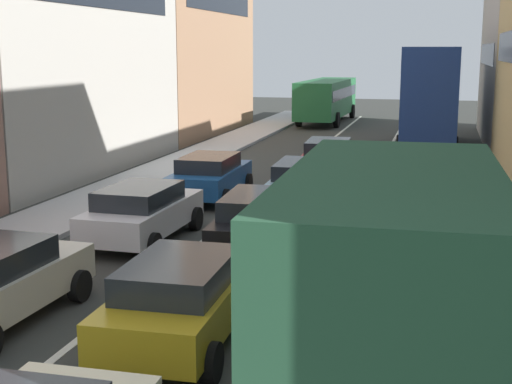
{
  "coord_description": "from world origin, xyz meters",
  "views": [
    {
      "loc": [
        4.19,
        -4.17,
        4.92
      ],
      "look_at": [
        0.0,
        12.0,
        1.6
      ],
      "focal_mm": 50.22,
      "sensor_mm": 36.0,
      "label": 1
    }
  ],
  "objects_px": {
    "removalist_box_truck": "(393,283)",
    "sedan_left_lane_fourth": "(210,175)",
    "sedan_centre_lane_second": "(183,297)",
    "sedan_centre_lane_fifth": "(328,157)",
    "hatchback_centre_lane_third": "(260,220)",
    "bus_mid_queue_primary": "(429,92)",
    "sedan_left_lane_third": "(142,211)",
    "wagon_right_lane_far": "(414,191)",
    "coupe_centre_lane_fourth": "(304,183)",
    "bus_far_queue_secondary": "(327,97)",
    "sedan_right_lane_behind_truck": "(393,235)"
  },
  "relations": [
    {
      "from": "bus_far_queue_secondary",
      "to": "sedan_left_lane_fourth",
      "type": "bearing_deg",
      "value": -178.15
    },
    {
      "from": "sedan_centre_lane_fifth",
      "to": "sedan_right_lane_behind_truck",
      "type": "bearing_deg",
      "value": -166.81
    },
    {
      "from": "sedan_centre_lane_second",
      "to": "hatchback_centre_lane_third",
      "type": "xyz_separation_m",
      "value": [
        -0.09,
        5.73,
        0.0
      ]
    },
    {
      "from": "sedan_centre_lane_fifth",
      "to": "sedan_left_lane_third",
      "type": "bearing_deg",
      "value": 160.72
    },
    {
      "from": "coupe_centre_lane_fourth",
      "to": "sedan_left_lane_fourth",
      "type": "relative_size",
      "value": 1.0
    },
    {
      "from": "sedan_centre_lane_second",
      "to": "sedan_left_lane_fourth",
      "type": "height_order",
      "value": "same"
    },
    {
      "from": "removalist_box_truck",
      "to": "sedan_centre_lane_second",
      "type": "height_order",
      "value": "removalist_box_truck"
    },
    {
      "from": "coupe_centre_lane_fourth",
      "to": "sedan_centre_lane_fifth",
      "type": "relative_size",
      "value": 0.99
    },
    {
      "from": "coupe_centre_lane_fourth",
      "to": "bus_mid_queue_primary",
      "type": "relative_size",
      "value": 0.41
    },
    {
      "from": "sedan_centre_lane_second",
      "to": "hatchback_centre_lane_third",
      "type": "relative_size",
      "value": 0.99
    },
    {
      "from": "removalist_box_truck",
      "to": "bus_far_queue_secondary",
      "type": "height_order",
      "value": "removalist_box_truck"
    },
    {
      "from": "removalist_box_truck",
      "to": "coupe_centre_lane_fourth",
      "type": "xyz_separation_m",
      "value": [
        -3.63,
        12.98,
        -1.18
      ]
    },
    {
      "from": "sedan_left_lane_third",
      "to": "wagon_right_lane_far",
      "type": "distance_m",
      "value": 8.13
    },
    {
      "from": "sedan_left_lane_fourth",
      "to": "bus_mid_queue_primary",
      "type": "bearing_deg",
      "value": -25.37
    },
    {
      "from": "bus_far_queue_secondary",
      "to": "sedan_centre_lane_fifth",
      "type": "bearing_deg",
      "value": -169.57
    },
    {
      "from": "sedan_right_lane_behind_truck",
      "to": "coupe_centre_lane_fourth",
      "type": "bearing_deg",
      "value": 27.93
    },
    {
      "from": "hatchback_centre_lane_third",
      "to": "wagon_right_lane_far",
      "type": "height_order",
      "value": "same"
    },
    {
      "from": "removalist_box_truck",
      "to": "sedan_centre_lane_fifth",
      "type": "height_order",
      "value": "removalist_box_truck"
    },
    {
      "from": "sedan_centre_lane_second",
      "to": "sedan_centre_lane_fifth",
      "type": "distance_m",
      "value": 16.67
    },
    {
      "from": "sedan_left_lane_third",
      "to": "sedan_right_lane_behind_truck",
      "type": "height_order",
      "value": "same"
    },
    {
      "from": "coupe_centre_lane_fourth",
      "to": "wagon_right_lane_far",
      "type": "relative_size",
      "value": 0.99
    },
    {
      "from": "hatchback_centre_lane_third",
      "to": "wagon_right_lane_far",
      "type": "xyz_separation_m",
      "value": [
        3.53,
        4.71,
        0.0
      ]
    },
    {
      "from": "hatchback_centre_lane_third",
      "to": "bus_mid_queue_primary",
      "type": "distance_m",
      "value": 21.13
    },
    {
      "from": "sedan_left_lane_fourth",
      "to": "bus_mid_queue_primary",
      "type": "xyz_separation_m",
      "value": [
        6.75,
        14.9,
        2.03
      ]
    },
    {
      "from": "coupe_centre_lane_fourth",
      "to": "bus_mid_queue_primary",
      "type": "distance_m",
      "value": 15.93
    },
    {
      "from": "sedan_centre_lane_second",
      "to": "bus_far_queue_secondary",
      "type": "xyz_separation_m",
      "value": [
        -3.59,
        38.2,
        0.96
      ]
    },
    {
      "from": "hatchback_centre_lane_third",
      "to": "sedan_right_lane_behind_truck",
      "type": "height_order",
      "value": "same"
    },
    {
      "from": "sedan_left_lane_third",
      "to": "sedan_centre_lane_fifth",
      "type": "height_order",
      "value": "same"
    },
    {
      "from": "sedan_centre_lane_second",
      "to": "coupe_centre_lane_fourth",
      "type": "xyz_separation_m",
      "value": [
        -0.01,
        11.04,
        0.0
      ]
    },
    {
      "from": "sedan_centre_lane_second",
      "to": "sedan_centre_lane_fifth",
      "type": "relative_size",
      "value": 0.99
    },
    {
      "from": "sedan_centre_lane_fifth",
      "to": "sedan_left_lane_fourth",
      "type": "bearing_deg",
      "value": 145.31
    },
    {
      "from": "sedan_left_lane_third",
      "to": "bus_mid_queue_primary",
      "type": "bearing_deg",
      "value": -17.12
    },
    {
      "from": "removalist_box_truck",
      "to": "sedan_left_lane_fourth",
      "type": "bearing_deg",
      "value": 25.66
    },
    {
      "from": "hatchback_centre_lane_third",
      "to": "coupe_centre_lane_fourth",
      "type": "height_order",
      "value": "same"
    },
    {
      "from": "coupe_centre_lane_fourth",
      "to": "sedan_centre_lane_fifth",
      "type": "height_order",
      "value": "same"
    },
    {
      "from": "hatchback_centre_lane_third",
      "to": "bus_far_queue_secondary",
      "type": "relative_size",
      "value": 0.42
    },
    {
      "from": "removalist_box_truck",
      "to": "sedan_centre_lane_fifth",
      "type": "bearing_deg",
      "value": 9.83
    },
    {
      "from": "bus_far_queue_secondary",
      "to": "sedan_right_lane_behind_truck",
      "type": "bearing_deg",
      "value": -167.22
    },
    {
      "from": "coupe_centre_lane_fourth",
      "to": "hatchback_centre_lane_third",
      "type": "bearing_deg",
      "value": 177.46
    },
    {
      "from": "bus_mid_queue_primary",
      "to": "sedan_left_lane_fourth",
      "type": "bearing_deg",
      "value": 154.42
    },
    {
      "from": "sedan_left_lane_third",
      "to": "wagon_right_lane_far",
      "type": "relative_size",
      "value": 0.99
    },
    {
      "from": "sedan_centre_lane_fifth",
      "to": "wagon_right_lane_far",
      "type": "height_order",
      "value": "same"
    },
    {
      "from": "sedan_centre_lane_fifth",
      "to": "bus_mid_queue_primary",
      "type": "relative_size",
      "value": 0.41
    },
    {
      "from": "sedan_right_lane_behind_truck",
      "to": "wagon_right_lane_far",
      "type": "xyz_separation_m",
      "value": [
        0.25,
        5.37,
        0.0
      ]
    },
    {
      "from": "hatchback_centre_lane_third",
      "to": "bus_far_queue_secondary",
      "type": "distance_m",
      "value": 32.67
    },
    {
      "from": "sedan_left_lane_fourth",
      "to": "bus_mid_queue_primary",
      "type": "distance_m",
      "value": 16.48
    },
    {
      "from": "sedan_centre_lane_fifth",
      "to": "sedan_right_lane_behind_truck",
      "type": "height_order",
      "value": "same"
    },
    {
      "from": "sedan_left_lane_fourth",
      "to": "bus_far_queue_secondary",
      "type": "bearing_deg",
      "value": -0.37
    },
    {
      "from": "sedan_left_lane_third",
      "to": "sedan_left_lane_fourth",
      "type": "relative_size",
      "value": 1.0
    },
    {
      "from": "sedan_left_lane_fourth",
      "to": "sedan_centre_lane_fifth",
      "type": "bearing_deg",
      "value": -33.06
    }
  ]
}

